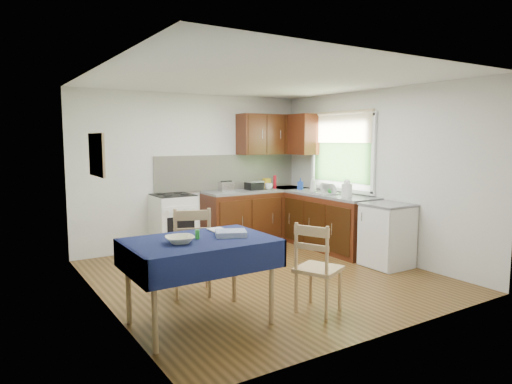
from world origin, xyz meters
TOP-DOWN VIEW (x-y plane):
  - floor at (0.00, 0.00)m, footprint 4.20×4.20m
  - ceiling at (0.00, 0.00)m, footprint 4.00×4.20m
  - wall_back at (0.00, 2.10)m, footprint 4.00×0.02m
  - wall_front at (0.00, -2.10)m, footprint 4.00×0.02m
  - wall_left at (-2.00, 0.00)m, footprint 0.02×4.20m
  - wall_right at (2.00, 0.00)m, footprint 0.02×4.20m
  - base_cabinets at (1.36, 1.26)m, footprint 1.90×2.30m
  - worktop_back at (1.05, 1.80)m, footprint 1.90×0.60m
  - worktop_right at (1.70, 0.65)m, footprint 0.60×1.70m
  - worktop_corner at (1.70, 1.80)m, footprint 0.60×0.60m
  - splashback at (0.65, 2.08)m, footprint 2.70×0.02m
  - upper_cabinets at (1.52, 1.80)m, footprint 1.20×0.85m
  - stove at (-0.50, 1.80)m, footprint 0.60×0.61m
  - window at (1.97, 0.70)m, footprint 0.04×1.48m
  - fridge at (1.70, -0.55)m, footprint 0.58×0.60m
  - corkboard at (-1.97, 0.30)m, footprint 0.04×0.62m
  - dining_table at (-1.36, -0.96)m, footprint 1.37×0.92m
  - chair_far at (-1.08, -0.18)m, footprint 0.58×0.58m
  - chair_near at (-0.23, -1.34)m, footprint 0.55×0.55m
  - toaster at (0.44, 1.79)m, footprint 0.24×0.15m
  - sandwich_press at (0.99, 1.79)m, footprint 0.27×0.23m
  - sauce_bottle at (1.39, 1.75)m, footprint 0.05×0.05m
  - yellow_packet at (1.37, 1.97)m, footprint 0.14×0.11m
  - dish_rack at (1.64, 0.62)m, footprint 0.37×0.28m
  - kettle at (1.65, 0.21)m, footprint 0.16×0.16m
  - cup at (1.22, 1.69)m, footprint 0.14×0.14m
  - soap_bottle_a at (1.59, 0.94)m, footprint 0.11×0.11m
  - soap_bottle_b at (1.67, 1.37)m, footprint 0.13×0.13m
  - soap_bottle_c at (1.69, 0.59)m, footprint 0.18×0.18m
  - plate_bowl at (-1.57, -1.01)m, footprint 0.30×0.30m
  - book at (-1.10, -0.69)m, footprint 0.17×0.23m
  - spice_jar at (-1.37, -0.94)m, footprint 0.04×0.04m
  - tea_towel at (-1.03, -0.99)m, footprint 0.36×0.33m

SIDE VIEW (x-z plane):
  - floor at x=0.00m, z-range 0.00..0.00m
  - base_cabinets at x=1.36m, z-range 0.00..0.86m
  - fridge at x=1.70m, z-range 0.00..0.88m
  - stove at x=-0.50m, z-range 0.00..0.92m
  - chair_near at x=-0.23m, z-range 0.03..0.97m
  - chair_far at x=-1.08m, z-range 0.03..1.05m
  - dining_table at x=-1.36m, z-range 0.31..1.14m
  - book at x=-1.10m, z-range 0.83..0.85m
  - tea_towel at x=-1.03m, z-range 0.83..0.88m
  - plate_bowl at x=-1.57m, z-range 0.83..0.89m
  - spice_jar at x=-1.37m, z-range 0.83..0.92m
  - worktop_back at x=1.05m, z-range 0.86..0.90m
  - worktop_right at x=1.70m, z-range 0.86..0.90m
  - worktop_corner at x=1.70m, z-range 0.86..0.90m
  - dish_rack at x=1.64m, z-range 0.83..1.01m
  - cup at x=1.22m, z-range 0.90..1.01m
  - sandwich_press at x=0.99m, z-range 0.90..1.05m
  - yellow_packet at x=1.37m, z-range 0.90..1.07m
  - soap_bottle_c at x=1.69m, z-range 0.90..1.07m
  - toaster at x=0.44m, z-range 0.89..1.08m
  - soap_bottle_b at x=1.67m, z-range 0.90..1.10m
  - sauce_bottle at x=1.39m, z-range 0.90..1.13m
  - kettle at x=1.65m, z-range 0.88..1.15m
  - soap_bottle_a at x=1.59m, z-range 0.90..1.17m
  - splashback at x=0.65m, z-range 0.90..1.50m
  - wall_back at x=0.00m, z-range 0.00..2.50m
  - wall_front at x=0.00m, z-range 0.00..2.50m
  - wall_left at x=-2.00m, z-range 0.00..2.50m
  - wall_right at x=2.00m, z-range 0.00..2.50m
  - corkboard at x=-1.97m, z-range 1.36..1.83m
  - window at x=1.97m, z-range 1.02..2.28m
  - upper_cabinets at x=1.52m, z-range 1.50..2.20m
  - ceiling at x=0.00m, z-range 2.49..2.51m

